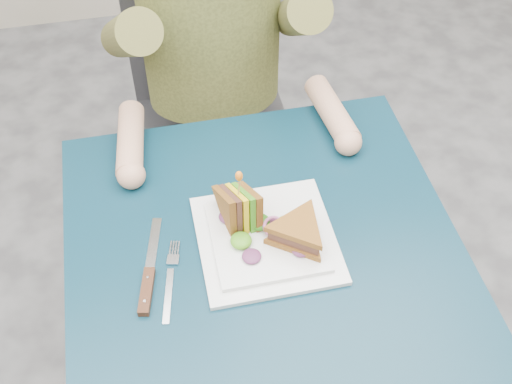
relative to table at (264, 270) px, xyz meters
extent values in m
cube|color=#082330|center=(0.00, 0.00, 0.06)|extent=(0.75, 0.75, 0.03)
cylinder|color=#595B5E|center=(-0.32, 0.32, -0.30)|extent=(0.04, 0.04, 0.70)
cylinder|color=#595B5E|center=(0.32, 0.32, -0.30)|extent=(0.04, 0.04, 0.70)
cube|color=#47474C|center=(0.00, 0.62, -0.20)|extent=(0.42, 0.40, 0.04)
cube|color=#47474C|center=(0.00, 0.80, 0.05)|extent=(0.42, 0.03, 0.46)
cylinder|color=#47474C|center=(-0.18, 0.45, -0.44)|extent=(0.02, 0.02, 0.43)
cylinder|color=#47474C|center=(0.18, 0.45, -0.44)|extent=(0.02, 0.02, 0.43)
cylinder|color=#47474C|center=(-0.18, 0.79, -0.44)|extent=(0.02, 0.02, 0.43)
cylinder|color=#47474C|center=(0.18, 0.79, -0.44)|extent=(0.02, 0.02, 0.43)
cylinder|color=#4F5426|center=(0.00, 0.60, 0.22)|extent=(0.34, 0.34, 0.52)
cylinder|color=brown|center=(-0.20, 0.51, 0.23)|extent=(0.15, 0.39, 0.31)
cylinder|color=tan|center=(-0.23, 0.31, 0.11)|extent=(0.08, 0.20, 0.06)
sphere|color=tan|center=(-0.23, 0.21, 0.11)|extent=(0.06, 0.06, 0.06)
cylinder|color=brown|center=(0.20, 0.51, 0.23)|extent=(0.15, 0.39, 0.31)
cylinder|color=tan|center=(0.23, 0.31, 0.11)|extent=(0.08, 0.20, 0.06)
sphere|color=tan|center=(0.23, 0.21, 0.11)|extent=(0.06, 0.06, 0.06)
cube|color=white|center=(0.01, 0.01, 0.08)|extent=(0.26, 0.26, 0.01)
cube|color=white|center=(0.01, 0.01, 0.09)|extent=(0.21, 0.21, 0.01)
cube|color=silver|center=(-0.19, -0.07, 0.08)|extent=(0.03, 0.12, 0.00)
cube|color=silver|center=(-0.17, 0.00, 0.08)|extent=(0.03, 0.03, 0.00)
cube|color=silver|center=(-0.18, 0.03, 0.08)|extent=(0.01, 0.03, 0.00)
cube|color=silver|center=(-0.17, 0.03, 0.08)|extent=(0.01, 0.03, 0.00)
cube|color=silver|center=(-0.17, 0.03, 0.08)|extent=(0.01, 0.03, 0.00)
cube|color=silver|center=(-0.16, 0.03, 0.08)|extent=(0.01, 0.03, 0.00)
cube|color=silver|center=(-0.21, 0.04, 0.08)|extent=(0.05, 0.14, 0.00)
cube|color=black|center=(-0.23, -0.06, 0.09)|extent=(0.04, 0.10, 0.01)
cylinder|color=silver|center=(-0.22, -0.03, 0.09)|extent=(0.01, 0.01, 0.00)
cylinder|color=silver|center=(-0.23, -0.08, 0.09)|extent=(0.01, 0.01, 0.00)
cylinder|color=tan|center=(-0.04, 0.06, 0.20)|extent=(0.01, 0.01, 0.06)
ellipsoid|color=orange|center=(-0.04, 0.06, 0.23)|extent=(0.01, 0.01, 0.02)
torus|color=#9E4C7A|center=(0.02, 0.02, 0.11)|extent=(0.04, 0.04, 0.02)
camera|label=1|loc=(-0.17, -0.71, 1.06)|focal=45.00mm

